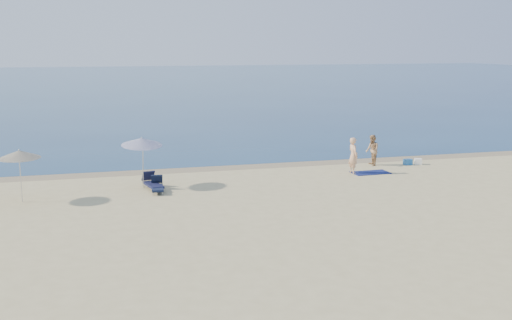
{
  "coord_description": "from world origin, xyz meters",
  "views": [
    {
      "loc": [
        -11.66,
        -14.91,
        6.87
      ],
      "look_at": [
        -3.08,
        16.0,
        1.0
      ],
      "focal_mm": 45.0,
      "sensor_mm": 36.0,
      "label": 1
    }
  ],
  "objects_px": {
    "person_left": "(353,155)",
    "umbrella_near": "(142,142)",
    "blue_cooler": "(408,162)",
    "person_right": "(372,150)"
  },
  "relations": [
    {
      "from": "person_left",
      "to": "person_right",
      "type": "bearing_deg",
      "value": -51.9
    },
    {
      "from": "person_left",
      "to": "umbrella_near",
      "type": "height_order",
      "value": "umbrella_near"
    },
    {
      "from": "person_left",
      "to": "blue_cooler",
      "type": "xyz_separation_m",
      "value": [
        4.05,
        1.44,
        -0.81
      ]
    },
    {
      "from": "person_right",
      "to": "umbrella_near",
      "type": "xyz_separation_m",
      "value": [
        -13.11,
        -2.12,
        1.35
      ]
    },
    {
      "from": "person_left",
      "to": "umbrella_near",
      "type": "distance_m",
      "value": 11.21
    },
    {
      "from": "person_left",
      "to": "person_right",
      "type": "xyz_separation_m",
      "value": [
        1.98,
        1.81,
        -0.1
      ]
    },
    {
      "from": "person_right",
      "to": "blue_cooler",
      "type": "bearing_deg",
      "value": 86.47
    },
    {
      "from": "person_right",
      "to": "umbrella_near",
      "type": "height_order",
      "value": "umbrella_near"
    },
    {
      "from": "person_right",
      "to": "umbrella_near",
      "type": "relative_size",
      "value": 0.68
    },
    {
      "from": "person_left",
      "to": "person_right",
      "type": "height_order",
      "value": "person_left"
    }
  ]
}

